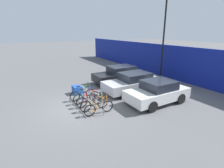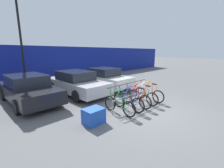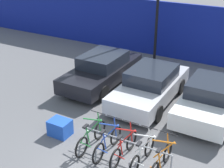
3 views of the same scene
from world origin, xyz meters
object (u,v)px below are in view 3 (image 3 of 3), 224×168
at_px(bike_rack, 126,143).
at_px(bicycle_white, 142,154).
at_px(bicycle_green, 91,137).
at_px(bicycle_blue, 107,143).
at_px(car_black, 102,69).
at_px(bicycle_orange, 161,161).
at_px(car_silver, 150,85).
at_px(car_white, 210,99).
at_px(bicycle_red, 124,148).
at_px(cargo_crate, 60,128).

relative_size(bike_rack, bicycle_white, 1.68).
relative_size(bicycle_green, bicycle_blue, 1.00).
height_order(bicycle_white, car_black, car_black).
bearing_deg(bicycle_green, bicycle_blue, 0.15).
height_order(bicycle_blue, bicycle_orange, same).
bearing_deg(car_black, bicycle_green, -63.24).
distance_m(car_black, car_silver, 2.55).
relative_size(bicycle_blue, bicycle_white, 1.00).
relative_size(bicycle_white, car_white, 0.43).
xyz_separation_m(bicycle_red, cargo_crate, (-2.43, 0.06, -0.10)).
xyz_separation_m(bicycle_blue, bicycle_white, (1.16, 0.00, 0.00)).
height_order(bicycle_blue, cargo_crate, bicycle_blue).
bearing_deg(bicycle_blue, bicycle_red, 1.60).
xyz_separation_m(bicycle_orange, car_silver, (-1.94, 3.76, 0.31)).
bearing_deg(car_silver, bicycle_white, -70.09).
distance_m(bicycle_orange, car_white, 3.80).
height_order(bicycle_white, car_silver, car_silver).
height_order(bike_rack, car_silver, car_silver).
distance_m(bicycle_green, cargo_crate, 1.28).
relative_size(bicycle_blue, car_silver, 0.38).
bearing_deg(bicycle_orange, bicycle_blue, 176.11).
xyz_separation_m(car_black, cargo_crate, (0.85, -4.15, -0.42)).
bearing_deg(bike_rack, cargo_crate, -178.03).
distance_m(bicycle_red, bicycle_orange, 1.18).
bearing_deg(car_silver, bicycle_red, -78.56).
bearing_deg(cargo_crate, car_white, 42.69).
relative_size(car_white, cargo_crate, 5.63).
bearing_deg(bicycle_blue, car_silver, 94.70).
distance_m(bicycle_orange, car_black, 6.14).
distance_m(bike_rack, bicycle_blue, 0.60).
relative_size(bicycle_green, car_silver, 0.38).
height_order(car_silver, car_white, same).
distance_m(bicycle_blue, cargo_crate, 1.87).
height_order(car_white, cargo_crate, car_white).
distance_m(bicycle_white, car_silver, 4.01).
bearing_deg(cargo_crate, car_black, 101.54).
bearing_deg(cargo_crate, bicycle_red, -1.53).
distance_m(bicycle_white, car_black, 5.73).
relative_size(car_black, car_silver, 1.02).
bearing_deg(car_white, bicycle_green, -125.99).
relative_size(bicycle_blue, bicycle_orange, 1.00).
distance_m(bicycle_green, bicycle_orange, 2.33).
relative_size(car_black, car_white, 1.15).
bearing_deg(car_silver, bicycle_green, -95.90).
distance_m(car_black, cargo_crate, 4.25).
xyz_separation_m(bicycle_white, car_black, (-3.87, 4.21, 0.31)).
height_order(bike_rack, bicycle_red, bicycle_red).
bearing_deg(cargo_crate, bicycle_green, -2.90).
bearing_deg(bicycle_orange, car_white, 79.94).
bearing_deg(car_white, bicycle_blue, -119.64).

